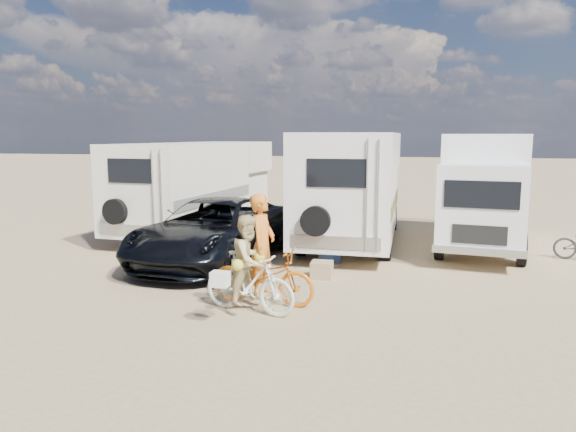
% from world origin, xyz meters
% --- Properties ---
extents(ground, '(140.00, 140.00, 0.00)m').
position_xyz_m(ground, '(0.00, 0.00, 0.00)').
color(ground, tan).
rests_on(ground, ground).
extents(rv_main, '(2.43, 7.32, 3.12)m').
position_xyz_m(rv_main, '(0.18, 7.19, 1.56)').
color(rv_main, white).
rests_on(rv_main, ground).
extents(rv_left, '(2.91, 7.38, 2.82)m').
position_xyz_m(rv_left, '(-4.79, 7.64, 1.41)').
color(rv_left, '#EDE8CB').
rests_on(rv_left, ground).
extents(box_truck, '(2.86, 6.08, 3.09)m').
position_xyz_m(box_truck, '(3.70, 6.98, 1.54)').
color(box_truck, white).
rests_on(box_truck, ground).
extents(dark_suv, '(3.07, 5.72, 1.53)m').
position_xyz_m(dark_suv, '(-2.80, 3.86, 0.76)').
color(dark_suv, black).
rests_on(dark_suv, ground).
extents(bike_man, '(2.01, 0.84, 1.03)m').
position_xyz_m(bike_man, '(-0.76, 0.90, 0.52)').
color(bike_man, '#C2580C').
rests_on(bike_man, ground).
extents(bike_woman, '(1.85, 0.95, 1.07)m').
position_xyz_m(bike_woman, '(-0.85, 0.37, 0.54)').
color(bike_woman, silver).
rests_on(bike_woman, ground).
extents(rider_man, '(0.49, 0.70, 1.84)m').
position_xyz_m(rider_man, '(-0.76, 0.90, 0.92)').
color(rider_man, orange).
rests_on(rider_man, ground).
extents(rider_woman, '(0.76, 0.87, 1.54)m').
position_xyz_m(rider_woman, '(-0.85, 0.37, 0.77)').
color(rider_woman, tan).
rests_on(rider_woman, ground).
extents(cooler, '(0.59, 0.46, 0.43)m').
position_xyz_m(cooler, '(-0.08, 4.55, 0.21)').
color(cooler, navy).
rests_on(cooler, ground).
extents(crate, '(0.45, 0.45, 0.36)m').
position_xyz_m(crate, '(-0.01, 2.95, 0.18)').
color(crate, '#977F55').
rests_on(crate, ground).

